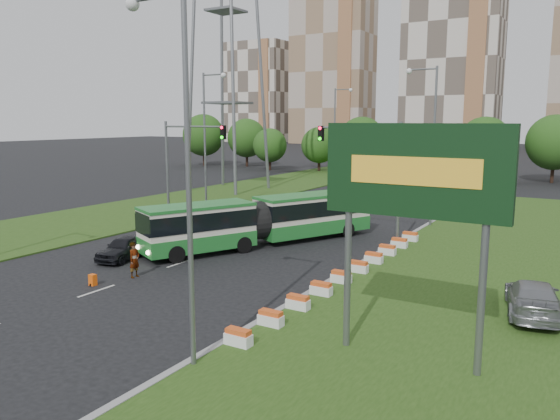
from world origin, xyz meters
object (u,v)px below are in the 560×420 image
Objects in this scene: car_median at (533,298)px; pedestrian at (134,260)px; billboard at (415,181)px; articulated_bus at (261,220)px; shopping_trolley at (93,280)px; car_left_far at (225,209)px; car_left_near at (125,247)px; traffic_mast_left at (183,156)px; traffic_mast_median at (375,163)px.

pedestrian is (-18.47, -4.15, 0.06)m from car_median.
car_median is (3.09, 6.79, -5.29)m from billboard.
shopping_trolley is at bearing -74.74° from articulated_bus.
car_median reaches higher than car_left_far.
pedestrian is at bearing 1.68° from car_median.
pedestrian is at bearing -47.29° from car_left_near.
pedestrian reaches higher than car_left_near.
articulated_bus is 28.83× the size of shopping_trolley.
shopping_trolley is at bearing -65.76° from traffic_mast_left.
pedestrian is at bearing -71.78° from car_left_far.
traffic_mast_left reaches higher than car_median.
traffic_mast_left is 14.17× the size of shopping_trolley.
traffic_mast_median is 16.34m from car_left_near.
billboard reaches higher than car_median.
pedestrian is (3.30, -2.43, 0.23)m from car_left_near.
traffic_mast_median is 14.72m from car_median.
shopping_trolley is at bearing 178.15° from billboard.
car_left_near is 2.19× the size of pedestrian.
billboard reaches higher than car_left_far.
pedestrian is (6.24, -16.29, 0.18)m from car_left_far.
car_left_far is (-7.71, 6.46, -0.89)m from articulated_bus.
car_left_near is at bearing -135.70° from traffic_mast_median.
car_left_far is (1.00, 3.92, -4.60)m from traffic_mast_left.
billboard is 0.49× the size of articulated_bus.
car_left_far is (-14.15, 2.92, -4.60)m from traffic_mast_median.
traffic_mast_left is 27.37m from car_median.
traffic_mast_median is at bearing -52.10° from car_median.
traffic_mast_median is 18.44m from shopping_trolley.
billboard is 20.11m from car_left_near.
billboard is 29.24m from car_left_far.
car_median is 2.67× the size of pedestrian.
pedestrian is at bearing 71.51° from shopping_trolley.
traffic_mast_left is at bearing 100.81° from car_left_near.
articulated_bus reaches higher than shopping_trolley.
car_left_far is at bearing 107.16° from shopping_trolley.
shopping_trolley is at bearing -71.37° from car_left_near.
car_left_far is (-21.63, 18.92, -5.42)m from billboard.
traffic_mast_median is 1.96× the size of car_left_near.
car_left_far is 0.91× the size of car_median.
car_left_near is 7.22× the size of shopping_trolley.
billboard is 17.16m from shopping_trolley.
traffic_mast_median is 14.17× the size of shopping_trolley.
billboard is 4.30× the size of pedestrian.
car_left_far is 27.54m from car_median.
traffic_mast_median is 15.19m from traffic_mast_left.
articulated_bus is 10.10m from car_left_far.
billboard reaches higher than shopping_trolley.
car_left_near is (-4.77, -7.40, -0.95)m from articulated_bus.
shopping_trolley is at bearing -119.15° from traffic_mast_median.
car_left_near is (-11.21, -10.94, -4.66)m from traffic_mast_median.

